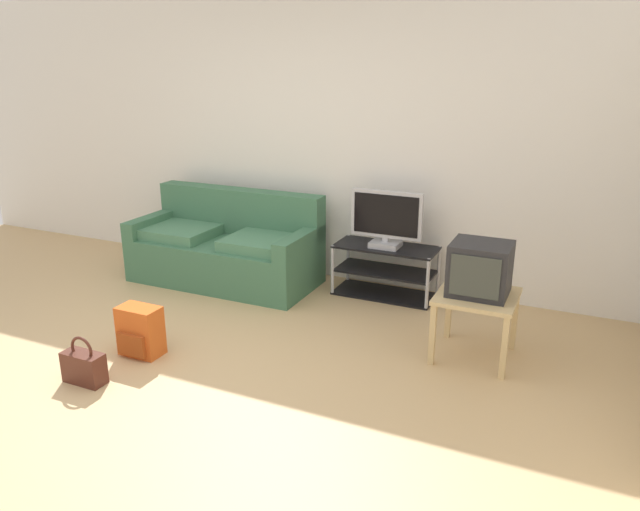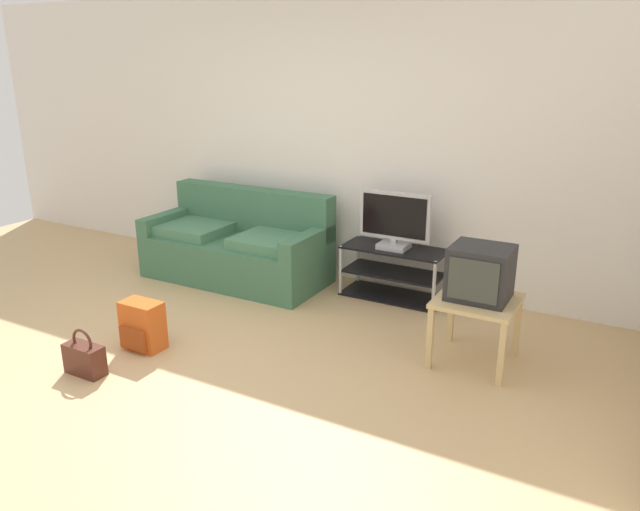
% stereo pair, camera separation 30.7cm
% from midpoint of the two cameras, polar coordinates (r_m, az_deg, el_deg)
% --- Properties ---
extents(ground_plane, '(9.00, 9.80, 0.02)m').
position_cam_midpoint_polar(ground_plane, '(4.34, -13.25, -11.08)').
color(ground_plane, tan).
extents(wall_back, '(9.00, 0.10, 2.70)m').
position_cam_midpoint_polar(wall_back, '(5.88, 2.06, 11.03)').
color(wall_back, silver).
rests_on(wall_back, ground_plane).
extents(couch, '(1.78, 0.82, 0.86)m').
position_cam_midpoint_polar(couch, '(5.94, -6.25, 0.83)').
color(couch, '#3D6B4C').
rests_on(couch, ground_plane).
extents(tv_stand, '(0.92, 0.41, 0.47)m').
position_cam_midpoint_polar(tv_stand, '(5.51, 8.56, -1.61)').
color(tv_stand, black).
rests_on(tv_stand, ground_plane).
extents(flat_tv, '(0.65, 0.22, 0.51)m').
position_cam_midpoint_polar(flat_tv, '(5.34, 8.71, 3.22)').
color(flat_tv, '#B2B2B7').
rests_on(flat_tv, tv_stand).
extents(side_table, '(0.55, 0.55, 0.49)m').
position_cam_midpoint_polar(side_table, '(4.40, 16.54, -4.85)').
color(side_table, tan).
rests_on(side_table, ground_plane).
extents(crt_tv, '(0.41, 0.38, 0.37)m').
position_cam_midpoint_polar(crt_tv, '(4.33, 16.90, -1.59)').
color(crt_tv, '#232326').
rests_on(crt_tv, side_table).
extents(backpack, '(0.31, 0.26, 0.37)m').
position_cam_midpoint_polar(backpack, '(4.66, -14.63, -6.47)').
color(backpack, '#CC561E').
rests_on(backpack, ground_plane).
extents(handbag, '(0.29, 0.13, 0.34)m').
position_cam_midpoint_polar(handbag, '(4.44, -19.53, -9.16)').
color(handbag, '#4C2319').
rests_on(handbag, ground_plane).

